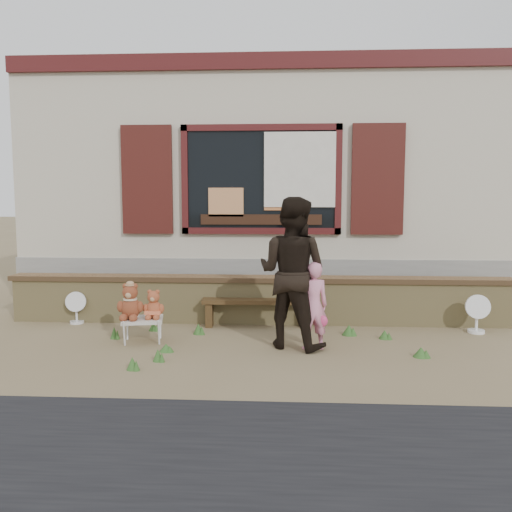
# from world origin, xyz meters

# --- Properties ---
(ground) EXTENTS (80.00, 80.00, 0.00)m
(ground) POSITION_xyz_m (0.00, 0.00, 0.00)
(ground) COLOR brown
(ground) RESTS_ON ground
(shopfront) EXTENTS (8.04, 5.13, 4.00)m
(shopfront) POSITION_xyz_m (0.00, 4.49, 2.00)
(shopfront) COLOR #C0B29B
(shopfront) RESTS_ON ground
(brick_wall) EXTENTS (7.10, 0.36, 0.67)m
(brick_wall) POSITION_xyz_m (0.00, 1.00, 0.34)
(brick_wall) COLOR tan
(brick_wall) RESTS_ON ground
(bench) EXTENTS (1.52, 0.39, 0.39)m
(bench) POSITION_xyz_m (0.00, 0.80, 0.28)
(bench) COLOR #382713
(bench) RESTS_ON ground
(folding_chair) EXTENTS (0.56, 0.51, 0.30)m
(folding_chair) POSITION_xyz_m (-1.36, -0.11, 0.27)
(folding_chair) COLOR beige
(folding_chair) RESTS_ON ground
(teddy_bear_left) EXTENTS (0.37, 0.34, 0.45)m
(teddy_bear_left) POSITION_xyz_m (-1.50, -0.14, 0.52)
(teddy_bear_left) COLOR brown
(teddy_bear_left) RESTS_ON folding_chair
(teddy_bear_right) EXTENTS (0.30, 0.28, 0.36)m
(teddy_bear_right) POSITION_xyz_m (-1.22, -0.09, 0.48)
(teddy_bear_right) COLOR brown
(teddy_bear_right) RESTS_ON folding_chair
(child) EXTENTS (0.43, 0.33, 1.03)m
(child) POSITION_xyz_m (0.72, -0.30, 0.52)
(child) COLOR pink
(child) RESTS_ON ground
(adult) EXTENTS (1.07, 0.98, 1.79)m
(adult) POSITION_xyz_m (0.48, -0.21, 0.89)
(adult) COLOR black
(adult) RESTS_ON ground
(fan_left) EXTENTS (0.29, 0.19, 0.46)m
(fan_left) POSITION_xyz_m (-2.56, 0.80, 0.23)
(fan_left) COLOR silver
(fan_left) RESTS_ON ground
(fan_right) EXTENTS (0.32, 0.22, 0.52)m
(fan_right) POSITION_xyz_m (2.91, 0.58, 0.26)
(fan_right) COLOR white
(fan_right) RESTS_ON ground
(grass_tufts) EXTENTS (3.82, 1.76, 0.15)m
(grass_tufts) POSITION_xyz_m (0.11, -0.16, 0.06)
(grass_tufts) COLOR #356126
(grass_tufts) RESTS_ON ground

